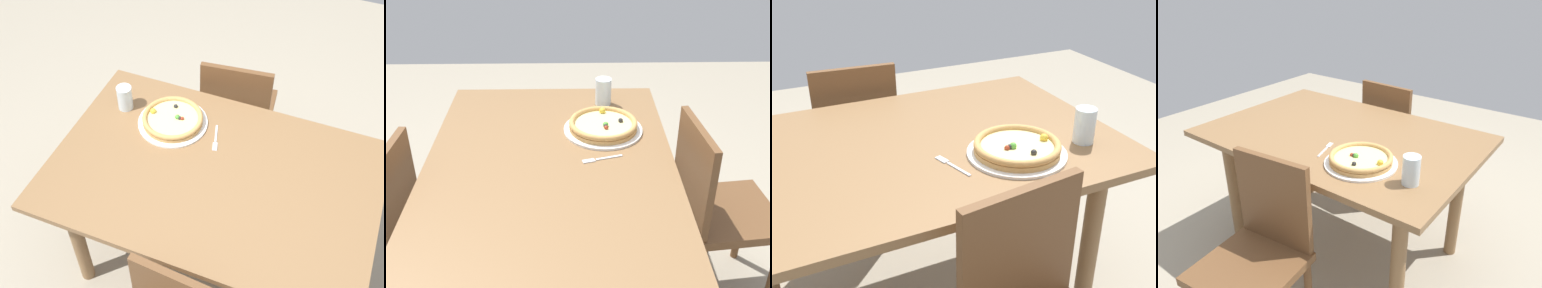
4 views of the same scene
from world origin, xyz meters
The scene contains 8 objects.
ground_plane centered at (0.00, 0.00, 0.00)m, with size 6.00×6.00×0.00m, color #9E937F.
dining_table centered at (0.00, 0.00, 0.65)m, with size 1.46×0.98×0.75m.
chair_near centered at (0.10, -0.70, 0.48)m, with size 0.44×0.44×0.88m.
chair_far centered at (-0.07, 0.70, 0.48)m, with size 0.42×0.42×0.88m.
plate centered at (0.29, -0.22, 0.76)m, with size 0.34×0.34×0.01m, color white.
pizza centered at (0.29, -0.22, 0.78)m, with size 0.30×0.30×0.05m.
fork centered at (0.06, -0.19, 0.75)m, with size 0.06×0.16×0.00m.
drinking_glass centered at (0.55, -0.24, 0.82)m, with size 0.08×0.08×0.13m, color silver.
Camera 4 is at (1.16, -1.48, 1.58)m, focal length 35.23 mm.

